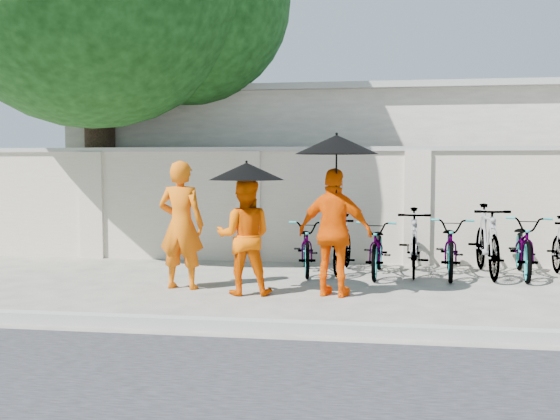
# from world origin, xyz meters

# --- Properties ---
(ground) EXTENTS (80.00, 80.00, 0.00)m
(ground) POSITION_xyz_m (0.00, 0.00, 0.00)
(ground) COLOR #A49D8B
(kerb) EXTENTS (40.00, 0.16, 0.12)m
(kerb) POSITION_xyz_m (0.00, -1.70, 0.06)
(kerb) COLOR #9C9C96
(kerb) RESTS_ON ground
(compound_wall) EXTENTS (20.00, 0.30, 2.00)m
(compound_wall) POSITION_xyz_m (1.00, 3.20, 1.00)
(compound_wall) COLOR beige
(compound_wall) RESTS_ON ground
(building_behind) EXTENTS (14.00, 6.00, 3.20)m
(building_behind) POSITION_xyz_m (2.00, 7.00, 1.60)
(building_behind) COLOR beige
(building_behind) RESTS_ON ground
(monk_left) EXTENTS (0.69, 0.49, 1.81)m
(monk_left) POSITION_xyz_m (-1.45, 0.42, 0.91)
(monk_left) COLOR orange
(monk_left) RESTS_ON ground
(monk_center) EXTENTS (0.82, 0.67, 1.58)m
(monk_center) POSITION_xyz_m (-0.49, 0.17, 0.79)
(monk_center) COLOR #F55E00
(monk_center) RESTS_ON ground
(parasol_center) EXTENTS (1.01, 1.01, 0.89)m
(parasol_center) POSITION_xyz_m (-0.44, 0.09, 1.66)
(parasol_center) COLOR black
(parasol_center) RESTS_ON ground
(monk_right) EXTENTS (1.07, 0.65, 1.71)m
(monk_right) POSITION_xyz_m (0.73, 0.21, 0.85)
(monk_right) COLOR #FA5600
(monk_right) RESTS_ON ground
(parasol_right) EXTENTS (1.09, 1.09, 1.17)m
(parasol_right) POSITION_xyz_m (0.75, 0.13, 2.01)
(parasol_right) COLOR black
(parasol_right) RESTS_ON ground
(bike_0) EXTENTS (0.80, 1.75, 0.89)m
(bike_0) POSITION_xyz_m (0.18, 1.96, 0.44)
(bike_0) COLOR gray
(bike_0) RESTS_ON ground
(bike_1) EXTENTS (0.63, 1.62, 0.95)m
(bike_1) POSITION_xyz_m (0.75, 2.09, 0.47)
(bike_1) COLOR gray
(bike_1) RESTS_ON ground
(bike_2) EXTENTS (0.72, 1.75, 0.90)m
(bike_2) POSITION_xyz_m (1.32, 1.89, 0.45)
(bike_2) COLOR gray
(bike_2) RESTS_ON ground
(bike_3) EXTENTS (0.60, 1.80, 1.06)m
(bike_3) POSITION_xyz_m (1.89, 2.08, 0.53)
(bike_3) COLOR gray
(bike_3) RESTS_ON ground
(bike_4) EXTENTS (0.81, 1.86, 0.95)m
(bike_4) POSITION_xyz_m (2.46, 1.97, 0.48)
(bike_4) COLOR gray
(bike_4) RESTS_ON ground
(bike_5) EXTENTS (0.53, 1.89, 1.13)m
(bike_5) POSITION_xyz_m (3.03, 2.10, 0.57)
(bike_5) COLOR gray
(bike_5) RESTS_ON ground
(bike_6) EXTENTS (0.88, 1.94, 0.98)m
(bike_6) POSITION_xyz_m (3.59, 2.11, 0.49)
(bike_6) COLOR gray
(bike_6) RESTS_ON ground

